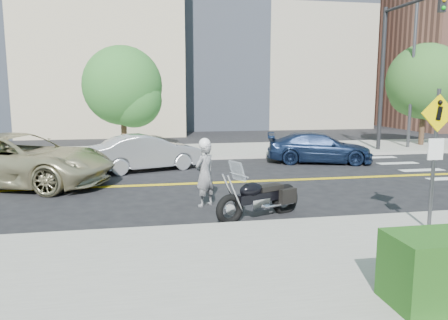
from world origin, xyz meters
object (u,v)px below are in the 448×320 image
Objects in this scene: parked_car_blue at (319,148)px; pedestrian_sign at (435,146)px; suv at (18,160)px; parked_car_silver at (147,152)px; motorcycle at (260,188)px; motorcyclist at (205,172)px.

pedestrian_sign is at bearing -172.88° from parked_car_blue.
suv reaches higher than parked_car_silver.
motorcycle reaches higher than parked_car_silver.
parked_car_blue is (1.51, 9.71, -1.31)m from pedestrian_sign.
suv is 1.38× the size of parked_car_blue.
motorcycle is at bearing 147.70° from pedestrian_sign.
pedestrian_sign reaches higher than parked_car_blue.
motorcyclist is 0.43× the size of parked_car_silver.
motorcycle is at bearing 94.05° from motorcyclist.
suv is (-5.69, 3.66, -0.06)m from motorcyclist.
parked_car_silver is at bearing 86.61° from motorcycle.
parked_car_silver is at bearing -43.77° from suv.
motorcyclist is (-4.40, 3.37, -1.03)m from pedestrian_sign.
suv is at bearing 145.17° from pedestrian_sign.
suv is at bearing -70.21° from motorcyclist.
motorcyclist is at bearing 142.60° from pedestrian_sign.
motorcyclist is at bearing 175.95° from parked_car_silver.
pedestrian_sign reaches higher than motorcyclist.
motorcycle is at bearing 164.25° from parked_car_blue.
suv is at bearing 98.90° from parked_car_silver.
motorcycle is at bearing -177.94° from parked_car_silver.
pedestrian_sign is 12.34m from suv.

